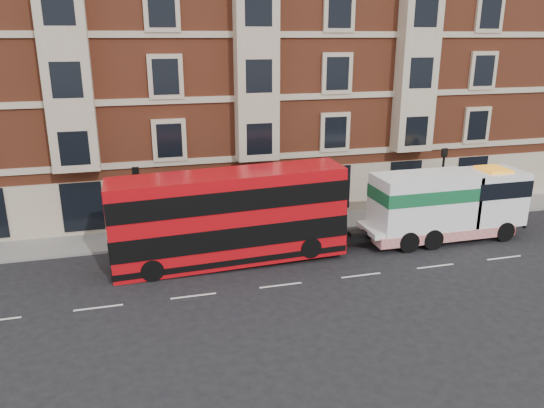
% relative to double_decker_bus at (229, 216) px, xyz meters
% --- Properties ---
extents(ground, '(120.00, 120.00, 0.00)m').
position_rel_double_decker_bus_xyz_m(ground, '(1.74, -3.21, -2.46)').
color(ground, black).
rests_on(ground, ground).
extents(sidewalk, '(90.00, 3.00, 0.15)m').
position_rel_double_decker_bus_xyz_m(sidewalk, '(1.74, 4.29, -2.39)').
color(sidewalk, slate).
rests_on(sidewalk, ground).
extents(victorian_terrace, '(45.00, 12.00, 20.40)m').
position_rel_double_decker_bus_xyz_m(victorian_terrace, '(2.24, 11.79, 7.60)').
color(victorian_terrace, brown).
rests_on(victorian_terrace, ground).
extents(lamp_post_west, '(0.35, 0.15, 4.35)m').
position_rel_double_decker_bus_xyz_m(lamp_post_west, '(-4.26, 2.99, 0.21)').
color(lamp_post_west, black).
rests_on(lamp_post_west, sidewalk).
extents(lamp_post_east, '(0.35, 0.15, 4.35)m').
position_rel_double_decker_bus_xyz_m(lamp_post_east, '(13.74, 2.99, 0.21)').
color(lamp_post_east, black).
rests_on(lamp_post_east, sidewalk).
extents(double_decker_bus, '(11.49, 2.64, 4.65)m').
position_rel_double_decker_bus_xyz_m(double_decker_bus, '(0.00, 0.00, 0.00)').
color(double_decker_bus, red).
rests_on(double_decker_bus, ground).
extents(tow_truck, '(9.20, 2.72, 3.83)m').
position_rel_double_decker_bus_xyz_m(tow_truck, '(12.06, 0.00, -0.43)').
color(tow_truck, white).
rests_on(tow_truck, ground).
extents(pedestrian, '(0.72, 0.51, 1.85)m').
position_rel_double_decker_bus_xyz_m(pedestrian, '(-5.36, 3.25, -1.39)').
color(pedestrian, black).
rests_on(pedestrian, sidewalk).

